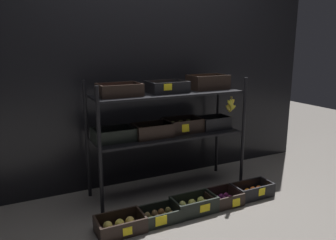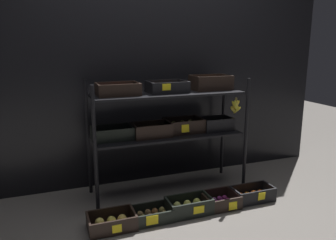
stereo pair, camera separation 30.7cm
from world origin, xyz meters
The scene contains 8 objects.
ground_plane centered at (0.00, 0.00, 0.00)m, with size 10.00×10.00×0.00m, color #605B56.
storefront_wall centered at (0.00, 0.42, 1.00)m, with size 3.81×0.12×2.00m, color black.
display_rack centered at (0.01, 0.01, 0.76)m, with size 1.54×0.47×1.09m.
crate_ground_apple_gold centered at (-0.64, -0.49, 0.05)m, with size 0.36×0.24×0.12m.
crate_ground_kiwi centered at (-0.31, -0.48, 0.04)m, with size 0.33×0.23×0.11m.
crate_ground_pear centered at (0.01, -0.48, 0.06)m, with size 0.37×0.22×0.14m.
crate_ground_plum centered at (0.32, -0.46, 0.04)m, with size 0.30×0.26×0.11m.
crate_ground_tangerine centered at (0.65, -0.46, 0.05)m, with size 0.38×0.21×0.13m.
Camera 1 is at (-1.33, -2.69, 1.39)m, focal length 35.61 mm.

